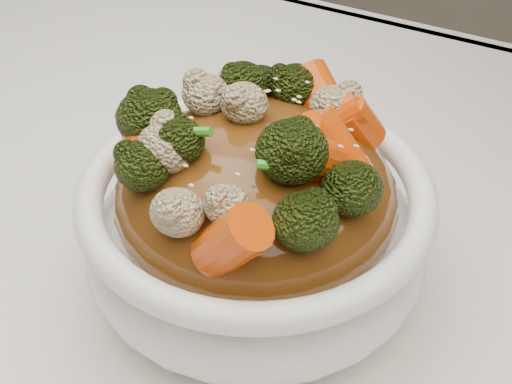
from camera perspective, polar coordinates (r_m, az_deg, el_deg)
The scene contains 8 objects.
tablecloth at distance 0.53m, azimuth -4.75°, elevation -5.67°, with size 1.20×0.80×0.04m, color white.
bowl at distance 0.46m, azimuth 0.00°, elevation -3.17°, with size 0.22×0.22×0.09m, color white, non-canonical shape.
sauce_base at distance 0.44m, azimuth 0.00°, elevation -0.31°, with size 0.17×0.17×0.10m, color #572F0E.
carrots at distance 0.40m, azimuth 0.00°, elevation 6.63°, with size 0.17×0.17×0.05m, color #DB4707, non-canonical shape.
broccoli at distance 0.40m, azimuth 0.00°, elevation 6.51°, with size 0.17×0.17×0.04m, color black, non-canonical shape.
cauliflower at distance 0.40m, azimuth 0.00°, elevation 6.27°, with size 0.17×0.17×0.04m, color #CBB98A, non-canonical shape.
scallions at distance 0.40m, azimuth 0.00°, elevation 6.75°, with size 0.13×0.13×0.02m, color #2F8F21, non-canonical shape.
sesame_seeds at distance 0.40m, azimuth 0.00°, elevation 6.75°, with size 0.16×0.16×0.01m, color beige, non-canonical shape.
Camera 1 is at (0.21, -0.30, 1.10)m, focal length 50.00 mm.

